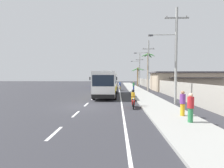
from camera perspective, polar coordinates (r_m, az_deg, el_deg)
name	(u,v)px	position (r m, az deg, el deg)	size (l,w,h in m)	color
ground_plane	(85,106)	(15.99, -9.33, -7.44)	(160.00, 160.00, 0.00)	#303035
sidewalk_kerb	(142,94)	(25.86, 10.17, -3.44)	(3.20, 90.00, 0.14)	#999993
lane_markings	(113,92)	(30.01, 0.30, -2.69)	(3.65, 71.00, 0.01)	white
boundary_wall	(160,86)	(30.44, 16.19, -0.75)	(0.24, 60.00, 2.09)	#9E998E
coach_bus_foreground	(107,83)	(23.75, -1.69, 0.47)	(3.12, 11.33, 3.64)	white
coach_bus_far_lane	(99,79)	(44.17, -4.53, 1.65)	(3.68, 12.01, 3.93)	#2366A8
motorcycle_beside_bus	(120,87)	(33.51, 2.71, -1.02)	(0.56, 1.96, 1.61)	black
motorcycle_trailing	(133,100)	(14.98, 7.23, -5.56)	(0.56, 1.96, 1.62)	black
pedestrian_near_kerb	(191,107)	(10.69, 25.24, -7.09)	(0.36, 0.36, 1.70)	#2D7A47
pedestrian_midwalk	(183,103)	(12.23, 22.97, -5.90)	(0.36, 0.36, 1.68)	gold
pedestrian_far_walk	(134,86)	(31.64, 7.38, -0.61)	(0.36, 0.36, 1.67)	navy
utility_pole_nearest	(175,53)	(17.94, 20.73, 9.91)	(3.95, 0.24, 9.55)	#9E9E99
utility_pole_mid	(148,65)	(30.71, 12.13, 6.51)	(3.63, 0.24, 9.18)	#9E9E99
utility_pole_far	(139,69)	(43.87, 9.28, 4.98)	(3.24, 0.24, 8.67)	#9E9E99
palm_nearest	(137,73)	(50.92, 8.67, 3.75)	(3.30, 3.39, 5.37)	brown
palm_second	(138,72)	(47.44, 8.85, 4.04)	(3.96, 4.04, 5.30)	brown
palm_third	(148,64)	(35.84, 12.16, 6.72)	(2.87, 2.92, 7.73)	brown
roadside_building	(188,81)	(35.76, 24.45, 0.88)	(14.03, 7.91, 3.65)	tan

